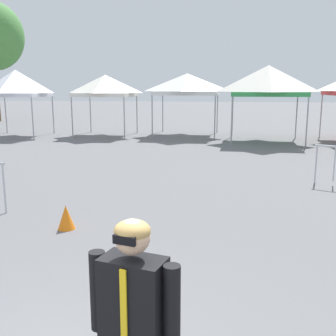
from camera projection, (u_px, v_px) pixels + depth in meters
The scene contains 6 objects.
canopy_tent_behind_right at pixel (16, 83), 21.05m from camera, with size 3.04×3.04×3.46m.
canopy_tent_behind_left at pixel (105, 86), 21.42m from camera, with size 2.93×2.93×3.21m.
canopy_tent_far_right at pixel (187, 84), 21.46m from camera, with size 3.38×3.38×3.29m.
canopy_tent_far_left at pixel (268, 81), 18.83m from camera, with size 3.46×3.46×3.58m.
person_foreground at pixel (134, 327), 2.66m from camera, with size 0.63×0.34×1.78m.
traffic_cone_lot_center at pixel (66, 217), 7.46m from camera, with size 0.32×0.32×0.45m, color orange.
Camera 1 is at (1.24, -2.47, 2.59)m, focal length 43.17 mm.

